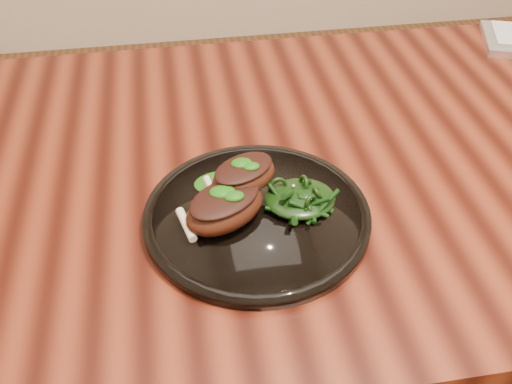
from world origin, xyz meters
TOP-DOWN VIEW (x-y plane):
  - desk at (0.00, 0.00)m, footprint 1.60×0.80m
  - plate at (-0.29, -0.13)m, footprint 0.30×0.30m
  - lamb_chop_front at (-0.34, -0.14)m, footprint 0.14×0.12m
  - lamb_chop_back at (-0.31, -0.10)m, footprint 0.11×0.10m
  - herb_smear at (-0.33, -0.07)m, footprint 0.08×0.05m
  - greens_heap at (-0.24, -0.13)m, footprint 0.10×0.09m

SIDE VIEW (x-z plane):
  - desk at x=0.00m, z-range 0.29..1.04m
  - plate at x=-0.29m, z-range 0.75..0.77m
  - herb_smear at x=-0.33m, z-range 0.77..0.77m
  - greens_heap at x=-0.24m, z-range 0.77..0.80m
  - lamb_chop_front at x=-0.34m, z-range 0.77..0.82m
  - lamb_chop_back at x=-0.31m, z-range 0.79..0.83m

